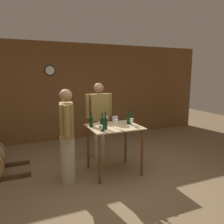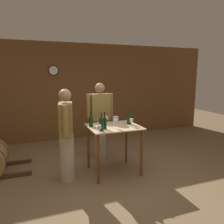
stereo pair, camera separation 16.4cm
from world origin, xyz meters
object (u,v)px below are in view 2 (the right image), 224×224
(wine_bottle_far_left, at_px, (91,121))
(wine_glass_near_center, at_px, (106,118))
(person_host, at_px, (66,134))
(person_visitor_with_scarf, at_px, (100,119))
(wine_bottle_right, at_px, (105,123))
(wine_glass_far_side, at_px, (131,121))
(wine_bottle_far_right, at_px, (129,118))
(wine_glass_near_left, at_px, (99,127))
(wine_bottle_left, at_px, (91,120))
(wine_bottle_center, at_px, (101,124))
(wine_glass_near_right, at_px, (116,122))
(ice_bucket, at_px, (116,119))

(wine_bottle_far_left, distance_m, wine_glass_near_center, 0.38)
(wine_bottle_far_left, xyz_separation_m, person_host, (-0.47, -0.15, -0.15))
(wine_glass_near_center, xyz_separation_m, person_visitor_with_scarf, (0.04, 0.53, -0.13))
(person_host, bearing_deg, wine_bottle_right, -8.49)
(wine_glass_far_side, bearing_deg, wine_bottle_far_right, 78.51)
(wine_bottle_far_right, xyz_separation_m, wine_glass_near_left, (-0.72, -0.39, -0.02))
(wine_glass_near_center, bearing_deg, wine_bottle_left, -171.93)
(wine_bottle_center, height_order, wine_glass_near_left, wine_bottle_center)
(wine_bottle_center, height_order, wine_glass_near_center, wine_bottle_center)
(person_visitor_with_scarf, bearing_deg, wine_bottle_left, -121.76)
(person_host, bearing_deg, person_visitor_with_scarf, 43.93)
(wine_glass_near_left, relative_size, person_host, 0.08)
(wine_bottle_right, xyz_separation_m, wine_glass_near_right, (0.19, -0.03, 0.00))
(wine_bottle_center, xyz_separation_m, wine_bottle_far_right, (0.65, 0.30, -0.00))
(wine_glass_near_left, bearing_deg, person_host, 150.64)
(wine_bottle_left, relative_size, wine_bottle_right, 0.86)
(wine_bottle_far_left, relative_size, wine_glass_near_right, 1.71)
(wine_bottle_left, relative_size, wine_glass_near_left, 2.03)
(wine_bottle_left, relative_size, ice_bucket, 2.09)
(wine_bottle_far_left, height_order, wine_bottle_far_right, wine_bottle_far_right)
(ice_bucket, bearing_deg, wine_glass_far_side, -69.87)
(wine_glass_near_center, relative_size, wine_glass_far_side, 1.01)
(wine_bottle_far_right, bearing_deg, wine_glass_near_right, -146.92)
(wine_bottle_center, height_order, person_host, person_host)
(wine_glass_near_left, distance_m, person_host, 0.59)
(wine_bottle_far_right, height_order, person_host, person_host)
(wine_glass_near_left, distance_m, wine_glass_near_center, 0.66)
(wine_bottle_right, xyz_separation_m, wine_glass_near_left, (-0.15, -0.18, -0.02))
(wine_bottle_far_left, bearing_deg, wine_bottle_right, -54.26)
(wine_bottle_right, relative_size, wine_glass_far_side, 2.04)
(wine_bottle_far_right, height_order, wine_glass_near_right, wine_bottle_far_right)
(wine_glass_near_right, height_order, ice_bucket, wine_glass_near_right)
(wine_bottle_far_left, relative_size, ice_bucket, 2.22)
(wine_bottle_far_left, height_order, wine_glass_near_left, wine_bottle_far_left)
(wine_glass_near_center, distance_m, wine_glass_far_side, 0.52)
(wine_glass_near_center, bearing_deg, wine_glass_far_side, -46.60)
(wine_glass_near_left, xyz_separation_m, wine_glass_near_right, (0.35, 0.15, 0.03))
(wine_bottle_center, height_order, wine_glass_near_right, wine_bottle_center)
(wine_bottle_far_left, relative_size, wine_bottle_right, 0.91)
(wine_bottle_left, bearing_deg, wine_bottle_right, -66.50)
(wine_bottle_far_left, relative_size, wine_bottle_left, 1.06)
(wine_bottle_far_left, bearing_deg, wine_bottle_center, -75.34)
(wine_bottle_center, relative_size, person_visitor_with_scarf, 0.19)
(wine_bottle_center, relative_size, person_host, 0.19)
(wine_glass_far_side, bearing_deg, wine_glass_near_right, -171.98)
(wine_bottle_center, bearing_deg, wine_glass_far_side, 10.02)
(wine_glass_near_left, bearing_deg, wine_bottle_right, 49.85)
(wine_glass_near_center, bearing_deg, person_visitor_with_scarf, 85.69)
(wine_bottle_far_left, relative_size, wine_bottle_center, 0.89)
(wine_glass_near_right, bearing_deg, wine_bottle_far_right, 33.08)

